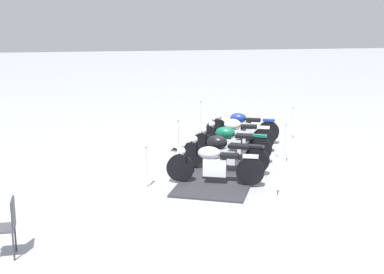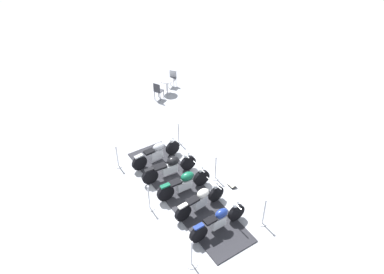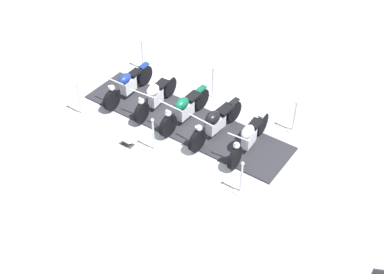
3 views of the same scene
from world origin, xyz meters
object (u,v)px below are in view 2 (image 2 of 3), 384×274
(stanchion_right_front, at_px, (264,215))
(cafe_table, at_px, (167,83))
(stanchion_left_rear, at_px, (118,159))
(cafe_chair_across_table, at_px, (158,90))
(stanchion_left_mid, at_px, (149,202))
(info_placard, at_px, (232,185))
(stanchion_right_mid, at_px, (215,171))
(motorcycle_black, at_px, (170,166))
(motorcycle_cream, at_px, (201,200))
(motorcycle_forest, at_px, (185,182))
(motorcycle_navy, at_px, (219,220))
(stanchion_right_rear, at_px, (179,137))
(motorcycle_chrome, at_px, (157,152))
(cafe_chair_near_table, at_px, (172,78))
(stanchion_left_front, at_px, (192,258))

(stanchion_right_front, height_order, cafe_table, stanchion_right_front)
(stanchion_left_rear, relative_size, cafe_chair_across_table, 1.05)
(stanchion_left_mid, bearing_deg, info_placard, 144.02)
(stanchion_right_mid, distance_m, stanchion_left_rear, 3.96)
(motorcycle_black, xyz_separation_m, stanchion_right_mid, (-0.88, 1.52, -0.16))
(stanchion_right_mid, bearing_deg, motorcycle_cream, 13.56)
(motorcycle_forest, relative_size, stanchion_left_mid, 1.84)
(info_placard, bearing_deg, motorcycle_navy, -50.58)
(motorcycle_cream, bearing_deg, stanchion_left_rear, 106.91)
(stanchion_right_rear, height_order, cafe_chair_across_table, stanchion_right_rear)
(cafe_table, bearing_deg, stanchion_right_rear, 43.34)
(info_placard, relative_size, cafe_chair_across_table, 0.41)
(motorcycle_chrome, distance_m, stanchion_right_front, 5.03)
(motorcycle_black, bearing_deg, info_placard, -42.21)
(motorcycle_forest, xyz_separation_m, stanchion_right_rear, (-2.36, -1.95, -0.18))
(stanchion_left_rear, relative_size, cafe_table, 1.32)
(stanchion_right_front, bearing_deg, motorcycle_navy, -46.81)
(stanchion_right_mid, xyz_separation_m, info_placard, (0.04, 0.77, -0.28))
(motorcycle_forest, xyz_separation_m, cafe_table, (-5.67, -5.07, 0.09))
(stanchion_right_mid, relative_size, cafe_chair_near_table, 1.19)
(stanchion_right_rear, relative_size, info_placard, 2.60)
(cafe_chair_across_table, bearing_deg, info_placard, -122.72)
(stanchion_left_rear, height_order, cafe_chair_across_table, stanchion_left_rear)
(motorcycle_cream, relative_size, cafe_chair_near_table, 2.25)
(stanchion_right_rear, bearing_deg, stanchion_right_front, 66.90)
(stanchion_left_rear, bearing_deg, motorcycle_black, 108.35)
(info_placard, relative_size, cafe_table, 0.51)
(stanchion_left_mid, bearing_deg, motorcycle_forest, 156.85)
(motorcycle_navy, bearing_deg, stanchion_right_front, -24.81)
(stanchion_right_front, relative_size, cafe_chair_across_table, 1.18)
(motorcycle_forest, relative_size, motorcycle_black, 0.98)
(motorcycle_cream, distance_m, stanchion_right_front, 2.19)
(motorcycle_cream, xyz_separation_m, motorcycle_chrome, (-1.24, -2.90, -0.01))
(motorcycle_forest, bearing_deg, motorcycle_cream, -88.06)
(stanchion_left_rear, height_order, cafe_table, stanchion_left_rear)
(motorcycle_navy, relative_size, cafe_table, 2.69)
(motorcycle_forest, height_order, stanchion_left_front, stanchion_left_front)
(stanchion_left_rear, distance_m, cafe_chair_across_table, 5.49)
(motorcycle_black, distance_m, motorcycle_chrome, 1.06)
(stanchion_left_front, distance_m, info_placard, 3.74)
(motorcycle_navy, distance_m, stanchion_left_front, 1.60)
(stanchion_right_front, bearing_deg, motorcycle_black, -92.68)
(motorcycle_chrome, relative_size, cafe_chair_across_table, 2.21)
(stanchion_left_front, xyz_separation_m, cafe_chair_near_table, (-8.89, -7.21, 0.21))
(motorcycle_navy, bearing_deg, info_placard, 38.32)
(info_placard, bearing_deg, motorcycle_black, -136.60)
(motorcycle_navy, relative_size, info_placard, 5.30)
(stanchion_right_mid, xyz_separation_m, stanchion_left_rear, (1.58, -3.63, 0.02))
(stanchion_left_front, distance_m, stanchion_right_front, 2.88)
(stanchion_left_front, bearing_deg, info_placard, -170.68)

